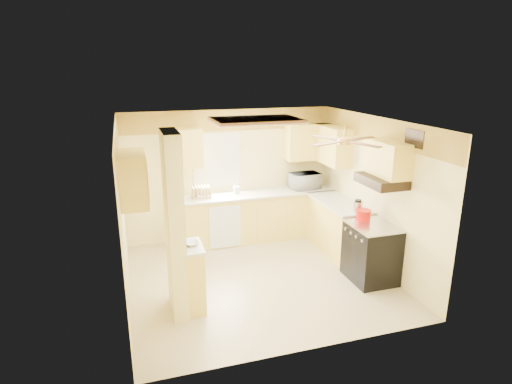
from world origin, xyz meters
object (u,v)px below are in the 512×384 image
object	(u,v)px
microwave	(305,181)
kettle	(358,207)
dutch_oven	(363,215)
bowl	(192,243)
stove	(371,252)

from	to	relation	value
microwave	kettle	bearing A→B (deg)	92.95
dutch_oven	kettle	world-z (taller)	kettle
microwave	kettle	world-z (taller)	microwave
bowl	kettle	world-z (taller)	kettle
stove	kettle	distance (m)	0.77
microwave	stove	bearing A→B (deg)	91.33
kettle	stove	bearing A→B (deg)	-89.91
bowl	dutch_oven	distance (m)	2.79
kettle	dutch_oven	bearing A→B (deg)	-94.88
dutch_oven	stove	bearing A→B (deg)	-85.95
stove	dutch_oven	world-z (taller)	dutch_oven
dutch_oven	kettle	xyz separation A→B (m)	(0.02, 0.22, 0.06)
stove	kettle	size ratio (longest dim) A/B	3.77
dutch_oven	kettle	distance (m)	0.22
stove	microwave	xyz separation A→B (m)	(-0.21, 2.15, 0.64)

